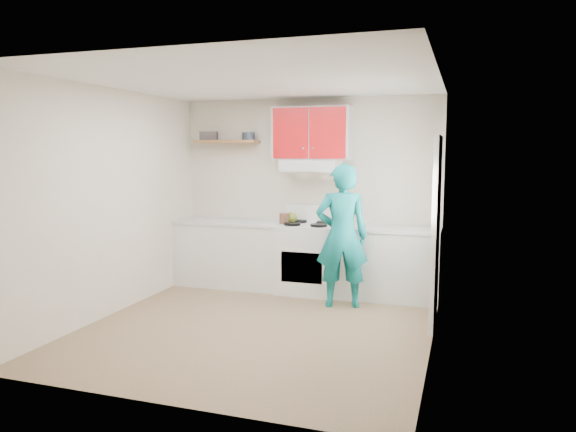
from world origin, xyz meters
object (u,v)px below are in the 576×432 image
(kettle, at_px, (291,218))
(stove, at_px, (308,258))
(crock, at_px, (284,219))
(person, at_px, (342,236))
(tin, at_px, (249,136))

(kettle, bearing_deg, stove, -25.86)
(kettle, distance_m, crock, 0.12)
(crock, bearing_deg, kettle, 60.67)
(stove, relative_size, crock, 5.70)
(stove, distance_m, crock, 0.62)
(stove, relative_size, person, 0.53)
(kettle, bearing_deg, tin, 156.74)
(person, bearing_deg, kettle, -51.79)
(kettle, distance_m, person, 1.02)
(stove, bearing_deg, person, -42.16)
(stove, distance_m, person, 0.87)
(crock, bearing_deg, tin, 159.15)
(kettle, relative_size, person, 0.10)
(kettle, relative_size, crock, 1.08)
(stove, xyz_separation_m, crock, (-0.33, -0.04, 0.52))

